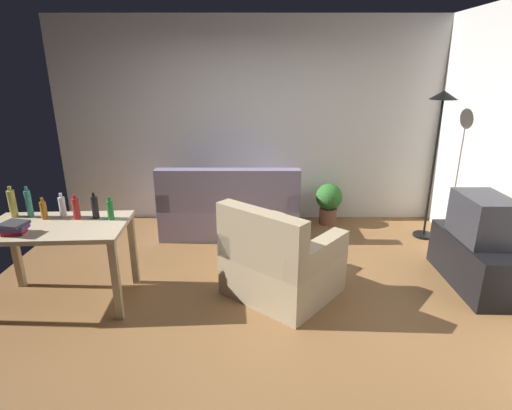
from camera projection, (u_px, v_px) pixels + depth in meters
The scene contains 17 objects.
ground_plane at pixel (246, 298), 3.83m from camera, with size 5.20×4.40×0.02m, color olive.
wall_rear at pixel (248, 123), 5.47m from camera, with size 5.20×0.10×2.70m, color silver.
couch at pixel (229, 210), 5.23m from camera, with size 1.73×0.84×0.92m.
tv_stand at pixel (473, 261), 4.00m from camera, with size 0.44×1.10×0.48m.
tv at pixel (482, 218), 3.85m from camera, with size 0.41×0.60×0.44m.
torchiere_lamp at pixel (438, 125), 4.75m from camera, with size 0.32×0.32×1.81m.
desk at pixel (56, 237), 3.55m from camera, with size 1.24×0.77×0.76m.
potted_plant at pixel (328, 201), 5.52m from camera, with size 0.36×0.36×0.57m.
armchair at pixel (279, 264), 3.78m from camera, with size 1.23×1.22×0.92m.
bottle_squat at pixel (11, 204), 3.67m from camera, with size 0.07×0.07×0.29m.
bottle_tall at pixel (28, 204), 3.67m from camera, with size 0.05×0.05×0.29m.
bottle_amber at pixel (43, 210), 3.63m from camera, with size 0.06×0.06×0.20m.
bottle_clear at pixel (61, 207), 3.68m from camera, with size 0.06×0.06×0.23m.
bottle_red at pixel (75, 209), 3.63m from camera, with size 0.06×0.06×0.23m.
bottle_dark at pixel (94, 207), 3.64m from camera, with size 0.06×0.06×0.24m.
bottle_green at pixel (109, 210), 3.61m from camera, with size 0.06×0.06×0.21m.
book_stack at pixel (13, 228), 3.31m from camera, with size 0.22×0.21×0.10m.
Camera 1 is at (0.09, -3.34, 2.06)m, focal length 28.34 mm.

